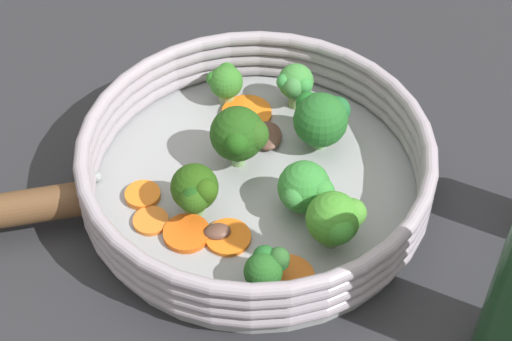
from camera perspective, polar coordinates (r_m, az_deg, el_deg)
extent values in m
plane|color=#26272A|center=(0.71, 0.00, -1.45)|extent=(4.00, 4.00, 0.00)
cylinder|color=#939699|center=(0.71, 0.00, -1.14)|extent=(0.27, 0.27, 0.01)
torus|color=#9B909B|center=(0.70, 0.00, -0.50)|extent=(0.29, 0.29, 0.01)
torus|color=#9B909B|center=(0.69, 0.00, 0.18)|extent=(0.29, 0.29, 0.01)
torus|color=#9B909B|center=(0.68, 0.00, 0.87)|extent=(0.29, 0.29, 0.01)
torus|color=#9B909B|center=(0.67, 0.00, 1.57)|extent=(0.29, 0.29, 0.01)
sphere|color=#90999A|center=(0.72, -10.57, -0.41)|extent=(0.01, 0.01, 0.01)
sphere|color=#8F9597|center=(0.68, -10.17, -4.03)|extent=(0.01, 0.01, 0.01)
cylinder|color=orange|center=(0.75, -1.33, 2.95)|extent=(0.05, 0.05, 0.00)
cylinder|color=orange|center=(0.67, -1.88, -4.47)|extent=(0.05, 0.05, 0.00)
cylinder|color=orange|center=(0.70, -7.58, -1.47)|extent=(0.04, 0.04, 0.01)
cylinder|color=orange|center=(0.76, -0.63, 3.83)|extent=(0.05, 0.05, 0.00)
cylinder|color=orange|center=(0.64, 2.08, -7.17)|extent=(0.05, 0.05, 0.00)
cylinder|color=orange|center=(0.68, -7.03, -3.35)|extent=(0.03, 0.03, 0.00)
cylinder|color=orange|center=(0.67, -4.65, -4.20)|extent=(0.05, 0.05, 0.01)
cylinder|color=#7CA564|center=(0.71, -1.21, 1.13)|extent=(0.01, 0.01, 0.02)
sphere|color=#1F4C14|center=(0.70, -1.24, 2.46)|extent=(0.05, 0.05, 0.05)
sphere|color=#254E16|center=(0.69, 0.05, 2.45)|extent=(0.03, 0.03, 0.03)
sphere|color=#1C4D12|center=(0.68, -1.31, 1.85)|extent=(0.02, 0.02, 0.02)
cylinder|color=#71A35F|center=(0.73, 4.23, 2.16)|extent=(0.01, 0.01, 0.02)
sphere|color=#226224|center=(0.71, 4.33, 3.38)|extent=(0.05, 0.05, 0.05)
sphere|color=#1E5F2D|center=(0.72, 5.41, 4.04)|extent=(0.02, 0.02, 0.02)
sphere|color=#1C6721|center=(0.72, 3.49, 4.46)|extent=(0.02, 0.02, 0.02)
cylinder|color=#6D9651|center=(0.68, -4.04, -2.24)|extent=(0.01, 0.01, 0.02)
sphere|color=#234A10|center=(0.66, -4.12, -1.13)|extent=(0.04, 0.04, 0.04)
sphere|color=#284E0F|center=(0.65, -3.40, -1.35)|extent=(0.02, 0.02, 0.02)
sphere|color=#295112|center=(0.65, -4.17, -1.89)|extent=(0.02, 0.02, 0.02)
sphere|color=#194613|center=(0.65, -4.23, -1.74)|extent=(0.02, 0.02, 0.02)
cylinder|color=#678754|center=(0.68, 3.16, -2.12)|extent=(0.01, 0.01, 0.01)
sphere|color=#318132|center=(0.67, 3.22, -1.10)|extent=(0.04, 0.04, 0.04)
sphere|color=#348634|center=(0.66, 4.32, -1.41)|extent=(0.02, 0.02, 0.02)
sphere|color=#358137|center=(0.66, 2.60, -1.77)|extent=(0.02, 0.02, 0.02)
cylinder|color=#89A46D|center=(0.77, -1.98, 5.06)|extent=(0.01, 0.01, 0.01)
sphere|color=#347527|center=(0.76, -2.01, 5.93)|extent=(0.03, 0.03, 0.03)
sphere|color=#2C7524|center=(0.76, -2.81, 6.13)|extent=(0.01, 0.01, 0.01)
sphere|color=#2B7621|center=(0.77, -1.95, 6.59)|extent=(0.02, 0.02, 0.02)
cylinder|color=#6B9457|center=(0.66, 5.04, -4.35)|extent=(0.01, 0.01, 0.02)
sphere|color=#3F8929|center=(0.64, 5.16, -3.20)|extent=(0.04, 0.04, 0.04)
sphere|color=#37872C|center=(0.63, 5.62, -3.98)|extent=(0.02, 0.02, 0.02)
sphere|color=#478D2E|center=(0.64, 6.42, -2.82)|extent=(0.02, 0.02, 0.02)
cylinder|color=#7F995D|center=(0.63, 0.47, -7.48)|extent=(0.01, 0.01, 0.01)
sphere|color=#225B20|center=(0.62, 0.48, -6.74)|extent=(0.03, 0.03, 0.03)
sphere|color=#1D5625|center=(0.63, 1.13, -6.09)|extent=(0.02, 0.02, 0.02)
sphere|color=#2B5D27|center=(0.62, 1.15, -5.89)|extent=(0.02, 0.02, 0.02)
sphere|color=#206025|center=(0.63, 0.57, -5.79)|extent=(0.02, 0.02, 0.02)
cylinder|color=#6D8B4C|center=(0.76, 2.62, 4.92)|extent=(0.01, 0.01, 0.02)
sphere|color=#3B8537|center=(0.75, 2.67, 5.96)|extent=(0.03, 0.03, 0.03)
sphere|color=#328538|center=(0.74, 3.18, 5.69)|extent=(0.02, 0.02, 0.02)
sphere|color=#3C7D3C|center=(0.74, 2.50, 5.58)|extent=(0.02, 0.02, 0.02)
sphere|color=#378D40|center=(0.75, 1.94, 5.92)|extent=(0.01, 0.01, 0.01)
ellipsoid|color=brown|center=(0.74, 0.74, 2.34)|extent=(0.03, 0.04, 0.01)
ellipsoid|color=brown|center=(0.67, -2.60, -4.10)|extent=(0.02, 0.02, 0.01)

